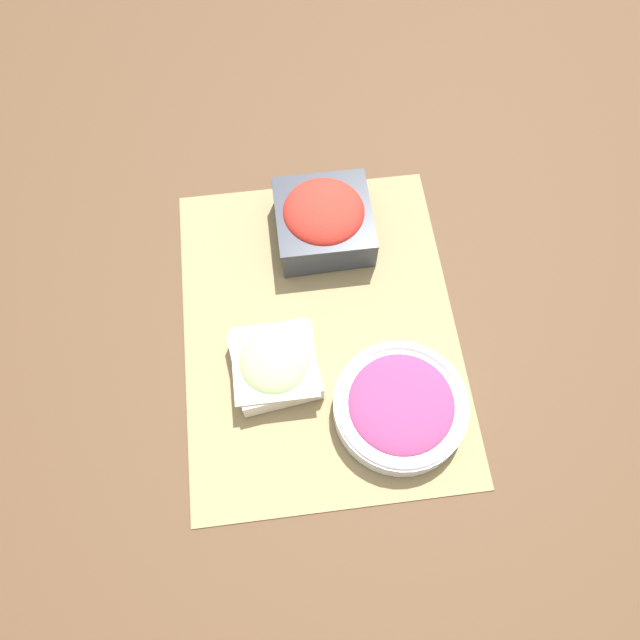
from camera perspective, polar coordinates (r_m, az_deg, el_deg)
ground_plane at (r=0.98m, az=0.00°, el=-0.84°), size 3.00×3.00×0.00m
placemat at (r=0.98m, az=0.00°, el=-0.79°), size 0.56×0.43×0.00m
cucumber_bowl at (r=0.93m, az=-4.15°, el=-4.09°), size 0.14×0.14×0.06m
tomato_bowl at (r=1.03m, az=0.34°, el=9.25°), size 0.16×0.16×0.09m
onion_bowl at (r=0.92m, az=7.38°, el=-7.78°), size 0.20×0.20×0.05m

